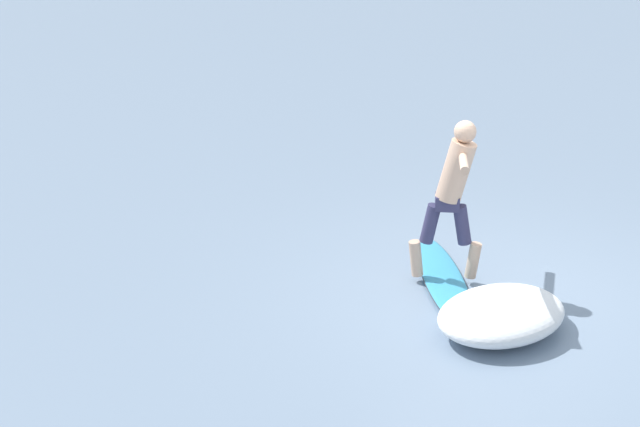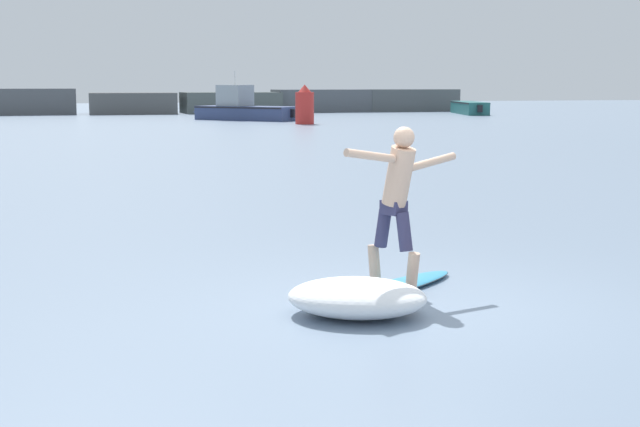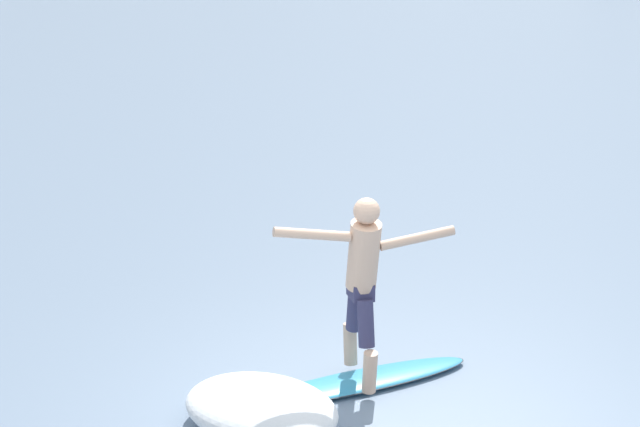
{
  "view_description": "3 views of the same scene",
  "coord_description": "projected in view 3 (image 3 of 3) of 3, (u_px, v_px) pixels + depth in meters",
  "views": [
    {
      "loc": [
        -9.96,
        -3.41,
        5.33
      ],
      "look_at": [
        -0.4,
        1.94,
        0.71
      ],
      "focal_mm": 60.0,
      "sensor_mm": 36.0,
      "label": 1
    },
    {
      "loc": [
        -3.5,
        -8.84,
        2.37
      ],
      "look_at": [
        -0.57,
        1.66,
        0.77
      ],
      "focal_mm": 50.0,
      "sensor_mm": 36.0,
      "label": 2
    },
    {
      "loc": [
        1.11,
        -8.44,
        4.62
      ],
      "look_at": [
        -0.6,
        1.93,
        1.25
      ],
      "focal_mm": 60.0,
      "sensor_mm": 36.0,
      "label": 3
    }
  ],
  "objects": [
    {
      "name": "surfboard",
      "position": [
        355.0,
        382.0,
        10.04
      ],
      "size": [
        2.23,
        1.68,
        0.22
      ],
      "color": "#3898C2",
      "rests_on": "ground"
    },
    {
      "name": "surfer",
      "position": [
        363.0,
        274.0,
        9.66
      ],
      "size": [
        1.57,
        0.89,
        1.81
      ],
      "color": "#D3A88B",
      "rests_on": "surfboard"
    },
    {
      "name": "ground_plane",
      "position": [
        351.0,
        415.0,
        9.52
      ],
      "size": [
        200.0,
        200.0,
        0.0
      ],
      "primitive_type": "plane",
      "color": "gray"
    },
    {
      "name": "wave_foam_at_tail",
      "position": [
        261.0,
        408.0,
        9.24
      ],
      "size": [
        1.76,
        1.59,
        0.38
      ],
      "color": "white",
      "rests_on": "ground"
    }
  ]
}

